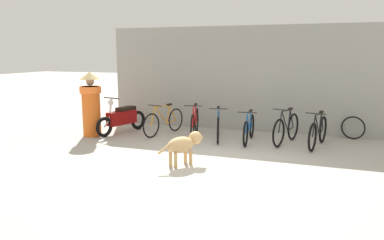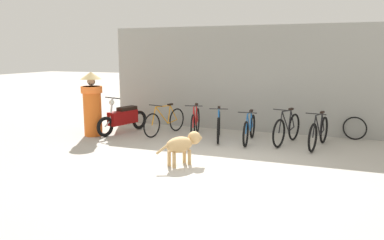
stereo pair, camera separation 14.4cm
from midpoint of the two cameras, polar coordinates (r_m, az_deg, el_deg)
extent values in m
plane|color=#ADA89E|center=(7.61, 2.26, -6.84)|extent=(60.00, 60.00, 0.00)
cube|color=gray|center=(10.86, 8.16, 6.21)|extent=(8.43, 0.20, 2.98)
torus|color=black|center=(9.96, -6.64, -0.85)|extent=(0.20, 0.65, 0.66)
torus|color=black|center=(10.78, -2.88, 0.05)|extent=(0.20, 0.65, 0.66)
cylinder|color=orange|center=(10.24, -5.13, 0.69)|extent=(0.16, 0.52, 0.55)
cylinder|color=orange|center=(10.48, -4.05, 0.84)|extent=(0.06, 0.14, 0.50)
cylinder|color=orange|center=(10.24, -4.96, 2.09)|extent=(0.19, 0.61, 0.06)
cylinder|color=orange|center=(10.63, -3.54, -0.24)|extent=(0.13, 0.40, 0.08)
cylinder|color=orange|center=(10.63, -3.38, 1.11)|extent=(0.11, 0.32, 0.46)
cylinder|color=orange|center=(9.98, -6.36, 0.56)|extent=(0.07, 0.19, 0.49)
cube|color=black|center=(10.48, -3.89, 2.37)|extent=(0.11, 0.19, 0.05)
cylinder|color=black|center=(10.00, -6.09, 2.20)|extent=(0.45, 0.14, 0.02)
torus|color=black|center=(9.51, -0.36, -1.21)|extent=(0.20, 0.68, 0.69)
torus|color=black|center=(10.55, 0.33, -0.07)|extent=(0.20, 0.68, 0.69)
cylinder|color=red|center=(9.87, -0.07, 0.55)|extent=(0.15, 0.52, 0.57)
cylinder|color=red|center=(10.17, 0.12, 0.74)|extent=(0.06, 0.14, 0.53)
cylinder|color=red|center=(9.88, -0.04, 2.08)|extent=(0.17, 0.61, 0.06)
cylinder|color=red|center=(10.36, 0.21, -0.41)|extent=(0.12, 0.40, 0.08)
cylinder|color=red|center=(10.37, 0.25, 1.06)|extent=(0.10, 0.32, 0.48)
cylinder|color=red|center=(9.54, -0.30, 0.37)|extent=(0.07, 0.19, 0.51)
cube|color=black|center=(10.18, 0.16, 2.40)|extent=(0.11, 0.19, 0.05)
cylinder|color=black|center=(9.57, -0.25, 2.17)|extent=(0.45, 0.13, 0.02)
torus|color=black|center=(9.26, 3.53, -1.63)|extent=(0.22, 0.66, 0.67)
torus|color=black|center=(10.22, 3.63, -0.50)|extent=(0.22, 0.66, 0.67)
cylinder|color=#1959A5|center=(9.59, 3.59, 0.10)|extent=(0.15, 0.48, 0.55)
cylinder|color=#1959A5|center=(9.87, 3.61, 0.29)|extent=(0.06, 0.13, 0.51)
cylinder|color=#1959A5|center=(9.60, 3.61, 1.62)|extent=(0.17, 0.55, 0.06)
cylinder|color=#1959A5|center=(10.04, 3.61, -0.84)|extent=(0.12, 0.36, 0.08)
cylinder|color=#1959A5|center=(10.05, 3.63, 0.61)|extent=(0.10, 0.29, 0.46)
cylinder|color=#1959A5|center=(9.29, 3.56, -0.07)|extent=(0.07, 0.17, 0.49)
cube|color=black|center=(9.87, 3.63, 1.94)|extent=(0.11, 0.19, 0.05)
cylinder|color=black|center=(9.31, 3.58, 1.71)|extent=(0.45, 0.14, 0.02)
torus|color=black|center=(9.03, 7.72, -2.12)|extent=(0.08, 0.63, 0.63)
torus|color=black|center=(10.01, 8.69, -0.93)|extent=(0.08, 0.63, 0.63)
cylinder|color=#1959A5|center=(9.37, 8.15, -0.40)|extent=(0.05, 0.50, 0.52)
cylinder|color=#1959A5|center=(9.66, 8.42, -0.19)|extent=(0.03, 0.13, 0.48)
cylinder|color=#1959A5|center=(9.38, 8.23, 1.07)|extent=(0.05, 0.59, 0.06)
cylinder|color=#1959A5|center=(9.83, 8.52, -1.27)|extent=(0.04, 0.39, 0.08)
cylinder|color=#1959A5|center=(9.84, 8.60, 0.14)|extent=(0.04, 0.30, 0.44)
cylinder|color=#1959A5|center=(9.06, 7.83, -0.61)|extent=(0.04, 0.18, 0.47)
cube|color=black|center=(9.66, 8.51, 1.42)|extent=(0.08, 0.18, 0.05)
cylinder|color=black|center=(9.09, 7.95, 1.14)|extent=(0.46, 0.04, 0.02)
torus|color=black|center=(9.12, 12.62, -1.95)|extent=(0.24, 0.68, 0.69)
torus|color=black|center=(10.00, 14.75, -0.98)|extent=(0.24, 0.68, 0.69)
cylinder|color=black|center=(9.42, 13.55, -0.21)|extent=(0.16, 0.47, 0.57)
cylinder|color=black|center=(9.67, 14.15, -0.07)|extent=(0.06, 0.13, 0.53)
cylinder|color=black|center=(9.42, 13.72, 1.39)|extent=(0.18, 0.54, 0.06)
cylinder|color=black|center=(9.84, 14.37, -1.30)|extent=(0.13, 0.36, 0.08)
cylinder|color=black|center=(9.83, 14.54, 0.23)|extent=(0.10, 0.28, 0.48)
cylinder|color=black|center=(9.14, 12.85, -0.33)|extent=(0.07, 0.17, 0.51)
cube|color=black|center=(9.67, 14.33, 1.66)|extent=(0.12, 0.19, 0.05)
cylinder|color=black|center=(9.16, 13.10, 1.53)|extent=(0.45, 0.15, 0.02)
torus|color=black|center=(8.92, 17.44, -2.53)|extent=(0.19, 0.67, 0.67)
torus|color=black|center=(9.90, 18.92, -1.37)|extent=(0.19, 0.67, 0.67)
cylinder|color=black|center=(9.26, 18.13, -0.74)|extent=(0.13, 0.51, 0.56)
cylinder|color=black|center=(9.55, 18.54, -0.54)|extent=(0.05, 0.13, 0.51)
cylinder|color=black|center=(9.27, 18.29, 0.84)|extent=(0.15, 0.59, 0.06)
cylinder|color=black|center=(9.72, 18.66, -1.72)|extent=(0.11, 0.39, 0.08)
cylinder|color=black|center=(9.73, 18.81, -0.21)|extent=(0.09, 0.31, 0.47)
cylinder|color=black|center=(8.95, 17.64, -0.91)|extent=(0.07, 0.18, 0.49)
cube|color=black|center=(9.55, 18.71, 1.17)|extent=(0.11, 0.19, 0.05)
cylinder|color=black|center=(8.97, 17.86, 0.94)|extent=(0.45, 0.12, 0.02)
torus|color=black|center=(10.27, -13.62, -1.05)|extent=(0.24, 0.55, 0.55)
torus|color=black|center=(11.14, -8.59, -0.01)|extent=(0.24, 0.55, 0.55)
cube|color=maroon|center=(10.67, -11.03, 0.37)|extent=(0.52, 0.96, 0.37)
cube|color=black|center=(10.74, -10.43, 1.72)|extent=(0.39, 0.63, 0.10)
cylinder|color=silver|center=(10.35, -12.71, 1.65)|extent=(0.09, 0.15, 0.59)
cylinder|color=silver|center=(10.32, -13.23, -0.51)|extent=(0.10, 0.22, 0.20)
cylinder|color=black|center=(10.35, -12.57, 3.29)|extent=(0.56, 0.19, 0.03)
sphere|color=silver|center=(10.34, -12.68, 2.61)|extent=(0.17, 0.17, 0.14)
ellipsoid|color=tan|center=(7.47, -2.31, -3.79)|extent=(0.59, 0.68, 0.32)
cylinder|color=tan|center=(7.71, -1.55, -5.42)|extent=(0.10, 0.10, 0.30)
cylinder|color=tan|center=(7.58, -0.75, -5.70)|extent=(0.10, 0.10, 0.30)
cylinder|color=tan|center=(7.50, -3.86, -5.88)|extent=(0.10, 0.10, 0.30)
cylinder|color=tan|center=(7.37, -3.08, -6.19)|extent=(0.10, 0.10, 0.30)
sphere|color=tan|center=(7.67, -0.03, -2.73)|extent=(0.38, 0.38, 0.27)
ellipsoid|color=tan|center=(7.74, 0.64, -2.76)|extent=(0.17, 0.18, 0.10)
cylinder|color=tan|center=(7.25, -4.94, -4.50)|extent=(0.18, 0.25, 0.17)
cylinder|color=orange|center=(10.46, -15.47, 1.29)|extent=(0.65, 0.65, 1.35)
cylinder|color=orange|center=(10.39, -15.62, 4.47)|extent=(0.77, 0.77, 0.18)
sphere|color=tan|center=(10.37, -15.68, 5.67)|extent=(0.29, 0.29, 0.21)
cone|color=tan|center=(10.36, -15.72, 6.54)|extent=(0.77, 0.77, 0.20)
torus|color=black|center=(10.58, 22.98, -1.10)|extent=(0.59, 0.21, 0.61)
camera|label=1|loc=(0.07, -90.46, -0.08)|focal=35.00mm
camera|label=2|loc=(0.07, 89.54, 0.08)|focal=35.00mm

